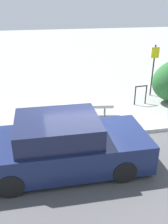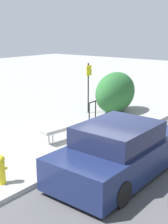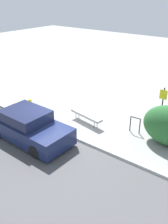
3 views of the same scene
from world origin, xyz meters
name	(u,v)px [view 3 (image 3 of 3)]	position (x,y,z in m)	size (l,w,h in m)	color
ground_plane	(61,133)	(0.00, 0.00, 0.00)	(60.00, 60.00, 0.00)	gray
curb	(61,132)	(0.00, 0.00, 0.07)	(60.00, 0.20, 0.13)	#B7B7B2
bench	(86,115)	(0.35, 1.58, 0.46)	(2.06, 0.70, 0.53)	gray
bike_rack	(135,123)	(2.84, 2.32, 0.50)	(0.55, 0.09, 0.83)	black
sign_post	(162,106)	(3.73, 3.21, 1.38)	(0.36, 0.08, 2.30)	black
fire_hydrant	(30,105)	(-3.11, 0.73, 0.41)	(0.36, 0.22, 0.77)	gold
parked_car_near	(28,126)	(-0.85, -1.33, 0.66)	(4.32, 1.93, 1.44)	black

